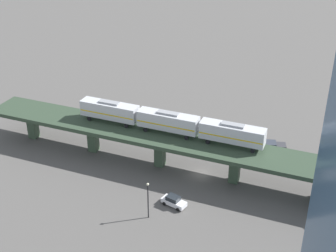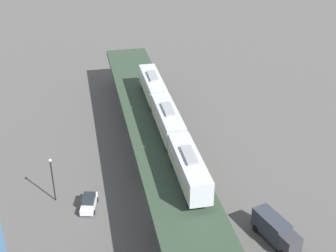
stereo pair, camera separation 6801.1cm
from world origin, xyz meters
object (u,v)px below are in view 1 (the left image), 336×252
at_px(street_car_silver, 328,208).
at_px(street_lamp, 148,197).
at_px(subway_train, 168,121).
at_px(street_car_white, 174,201).
at_px(delivery_truck, 267,148).

relative_size(street_car_silver, street_lamp, 0.67).
bearing_deg(subway_train, street_car_white, 7.48).
bearing_deg(street_car_silver, street_car_white, -90.63).
relative_size(subway_train, street_car_silver, 7.78).
relative_size(subway_train, street_car_white, 7.71).
distance_m(street_car_silver, street_lamp, 30.56).
height_order(street_car_silver, street_lamp, street_lamp).
xyz_separation_m(delivery_truck, street_lamp, (21.15, -22.13, 2.35)).
distance_m(subway_train, street_car_white, 16.23).
xyz_separation_m(street_car_silver, street_lamp, (3.20, -30.23, 3.17)).
bearing_deg(street_lamp, subway_train, 172.59).
bearing_deg(street_car_silver, subway_train, -116.70).
xyz_separation_m(street_car_silver, delivery_truck, (-17.95, -8.09, 0.82)).
xyz_separation_m(street_car_white, delivery_truck, (-17.66, 18.07, 0.82)).
bearing_deg(street_lamp, street_car_silver, 96.05).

